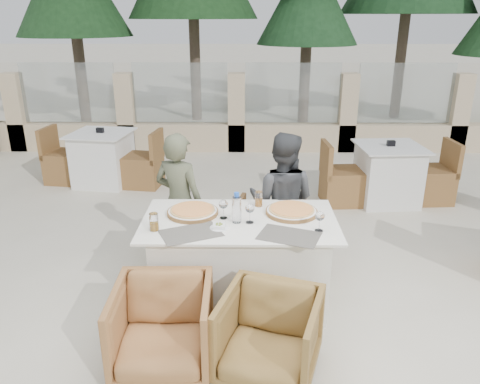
{
  "coord_description": "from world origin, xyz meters",
  "views": [
    {
      "loc": [
        0.16,
        -3.61,
        2.34
      ],
      "look_at": [
        0.11,
        0.2,
        0.9
      ],
      "focal_mm": 35.0,
      "sensor_mm": 36.0,
      "label": 1
    }
  ],
  "objects_px": {
    "armchair_near_right": "(269,336)",
    "bg_table_a": "(103,158)",
    "wine_glass_corner": "(320,220)",
    "beer_glass_right": "(259,199)",
    "pizza_right": "(291,210)",
    "beer_glass_left": "(154,222)",
    "water_bottle": "(237,208)",
    "bg_table_b": "(387,174)",
    "wine_glass_near": "(250,212)",
    "dining_table": "(240,261)",
    "wine_glass_centre": "(223,208)",
    "armchair_far_left": "(192,231)",
    "olive_dish": "(219,226)",
    "armchair_far_right": "(269,234)",
    "diner_left": "(180,202)",
    "diner_right": "(282,202)",
    "pizza_left": "(193,211)",
    "armchair_near_left": "(163,327)"
  },
  "relations": [
    {
      "from": "armchair_near_right",
      "to": "bg_table_a",
      "type": "bearing_deg",
      "value": 137.45
    },
    {
      "from": "wine_glass_corner",
      "to": "beer_glass_right",
      "type": "distance_m",
      "value": 0.68
    },
    {
      "from": "pizza_right",
      "to": "beer_glass_left",
      "type": "height_order",
      "value": "beer_glass_left"
    },
    {
      "from": "water_bottle",
      "to": "bg_table_b",
      "type": "bearing_deg",
      "value": 50.93
    },
    {
      "from": "water_bottle",
      "to": "wine_glass_corner",
      "type": "relative_size",
      "value": 1.39
    },
    {
      "from": "wine_glass_near",
      "to": "dining_table",
      "type": "bearing_deg",
      "value": 144.45
    },
    {
      "from": "wine_glass_centre",
      "to": "wine_glass_corner",
      "type": "relative_size",
      "value": 1.0
    },
    {
      "from": "dining_table",
      "to": "water_bottle",
      "type": "relative_size",
      "value": 6.24
    },
    {
      "from": "dining_table",
      "to": "wine_glass_centre",
      "type": "height_order",
      "value": "wine_glass_centre"
    },
    {
      "from": "armchair_far_left",
      "to": "bg_table_a",
      "type": "bearing_deg",
      "value": -51.85
    },
    {
      "from": "armchair_near_right",
      "to": "dining_table",
      "type": "bearing_deg",
      "value": 121.04
    },
    {
      "from": "olive_dish",
      "to": "armchair_far_right",
      "type": "distance_m",
      "value": 1.07
    },
    {
      "from": "water_bottle",
      "to": "diner_left",
      "type": "height_order",
      "value": "diner_left"
    },
    {
      "from": "water_bottle",
      "to": "diner_right",
      "type": "height_order",
      "value": "diner_right"
    },
    {
      "from": "beer_glass_right",
      "to": "diner_left",
      "type": "bearing_deg",
      "value": 157.55
    },
    {
      "from": "water_bottle",
      "to": "wine_glass_centre",
      "type": "height_order",
      "value": "water_bottle"
    },
    {
      "from": "water_bottle",
      "to": "wine_glass_corner",
      "type": "height_order",
      "value": "water_bottle"
    },
    {
      "from": "wine_glass_near",
      "to": "bg_table_a",
      "type": "height_order",
      "value": "wine_glass_near"
    },
    {
      "from": "beer_glass_right",
      "to": "wine_glass_corner",
      "type": "bearing_deg",
      "value": -48.03
    },
    {
      "from": "wine_glass_corner",
      "to": "bg_table_a",
      "type": "xyz_separation_m",
      "value": [
        -2.66,
        3.24,
        -0.48
      ]
    },
    {
      "from": "water_bottle",
      "to": "bg_table_b",
      "type": "xyz_separation_m",
      "value": [
        1.94,
        2.39,
        -0.51
      ]
    },
    {
      "from": "pizza_left",
      "to": "olive_dish",
      "type": "distance_m",
      "value": 0.37
    },
    {
      "from": "armchair_near_left",
      "to": "diner_right",
      "type": "relative_size",
      "value": 0.51
    },
    {
      "from": "wine_glass_corner",
      "to": "diner_right",
      "type": "xyz_separation_m",
      "value": [
        -0.22,
        0.85,
        -0.19
      ]
    },
    {
      "from": "bg_table_b",
      "to": "wine_glass_centre",
      "type": "bearing_deg",
      "value": -135.33
    },
    {
      "from": "armchair_far_left",
      "to": "armchair_far_right",
      "type": "xyz_separation_m",
      "value": [
        0.78,
        -0.16,
        0.05
      ]
    },
    {
      "from": "wine_glass_centre",
      "to": "wine_glass_near",
      "type": "bearing_deg",
      "value": -21.62
    },
    {
      "from": "beer_glass_left",
      "to": "dining_table",
      "type": "bearing_deg",
      "value": 17.41
    },
    {
      "from": "pizza_right",
      "to": "armchair_near_left",
      "type": "distance_m",
      "value": 1.43
    },
    {
      "from": "dining_table",
      "to": "pizza_left",
      "type": "bearing_deg",
      "value": 164.18
    },
    {
      "from": "diner_left",
      "to": "armchair_far_right",
      "type": "bearing_deg",
      "value": -152.16
    },
    {
      "from": "beer_glass_right",
      "to": "armchair_far_left",
      "type": "distance_m",
      "value": 1.02
    },
    {
      "from": "pizza_left",
      "to": "beer_glass_left",
      "type": "distance_m",
      "value": 0.42
    },
    {
      "from": "pizza_left",
      "to": "armchair_near_left",
      "type": "relative_size",
      "value": 0.63
    },
    {
      "from": "pizza_right",
      "to": "armchair_far_left",
      "type": "distance_m",
      "value": 1.28
    },
    {
      "from": "water_bottle",
      "to": "diner_right",
      "type": "xyz_separation_m",
      "value": [
        0.42,
        0.69,
        -0.22
      ]
    },
    {
      "from": "wine_glass_centre",
      "to": "wine_glass_corner",
      "type": "xyz_separation_m",
      "value": [
        0.75,
        -0.24,
        0.0
      ]
    },
    {
      "from": "olive_dish",
      "to": "diner_right",
      "type": "xyz_separation_m",
      "value": [
        0.56,
        0.81,
        -0.12
      ]
    },
    {
      "from": "armchair_near_left",
      "to": "olive_dish",
      "type": "bearing_deg",
      "value": 59.38
    },
    {
      "from": "beer_glass_left",
      "to": "armchair_far_right",
      "type": "height_order",
      "value": "beer_glass_left"
    },
    {
      "from": "dining_table",
      "to": "bg_table_a",
      "type": "relative_size",
      "value": 0.98
    },
    {
      "from": "beer_glass_right",
      "to": "armchair_far_right",
      "type": "xyz_separation_m",
      "value": [
        0.12,
        0.38,
        -0.52
      ]
    },
    {
      "from": "bg_table_a",
      "to": "bg_table_b",
      "type": "xyz_separation_m",
      "value": [
        3.96,
        -0.69,
        0.0
      ]
    },
    {
      "from": "wine_glass_corner",
      "to": "beer_glass_right",
      "type": "bearing_deg",
      "value": 131.97
    },
    {
      "from": "beer_glass_right",
      "to": "armchair_near_right",
      "type": "bearing_deg",
      "value": -87.72
    },
    {
      "from": "wine_glass_centre",
      "to": "dining_table",
      "type": "bearing_deg",
      "value": -11.29
    },
    {
      "from": "dining_table",
      "to": "beer_glass_right",
      "type": "relative_size",
      "value": 12.04
    },
    {
      "from": "water_bottle",
      "to": "armchair_near_right",
      "type": "height_order",
      "value": "water_bottle"
    },
    {
      "from": "beer_glass_left",
      "to": "bg_table_b",
      "type": "xyz_separation_m",
      "value": [
        2.58,
        2.55,
        -0.46
      ]
    },
    {
      "from": "armchair_far_right",
      "to": "bg_table_b",
      "type": "height_order",
      "value": "bg_table_b"
    }
  ]
}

